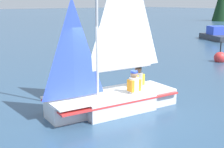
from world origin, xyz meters
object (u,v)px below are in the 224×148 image
sailboat_main (113,88)px  sailor_helm (134,88)px  buoy_marker (220,58)px  sailor_crew (138,82)px  motorboat_distant (219,35)px

sailboat_main → sailor_helm: 0.63m
sailor_helm → buoy_marker: 9.11m
buoy_marker → sailor_helm: bearing=-163.1°
sailboat_main → sailor_crew: (1.11, 0.09, -0.04)m
sailor_helm → sailboat_main: bearing=-26.3°
sailor_helm → motorboat_distant: 19.39m
sailboat_main → buoy_marker: (9.24, 2.31, -0.44)m
sailboat_main → motorboat_distant: size_ratio=1.27×
motorboat_distant → buoy_marker: motorboat_distant is taller
sailor_crew → motorboat_distant: bearing=-148.0°
sailor_helm → buoy_marker: bearing=-156.4°
sailboat_main → sailor_crew: bearing=-168.5°
sailboat_main → motorboat_distant: bearing=-149.1°
sailboat_main → buoy_marker: size_ratio=4.41×
sailor_crew → sailboat_main: bearing=11.5°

